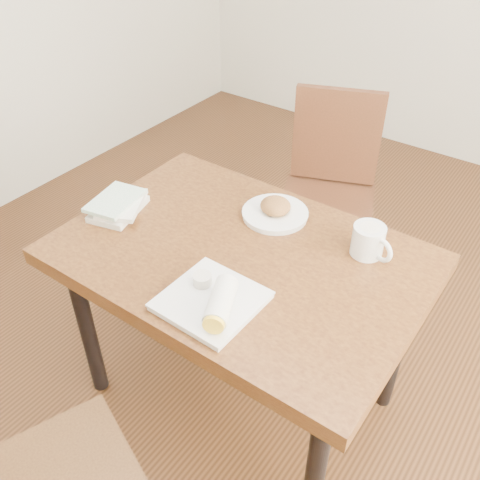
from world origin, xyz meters
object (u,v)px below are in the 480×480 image
Objects in this scene: coffee_mug at (369,241)px; book_stack at (119,205)px; table at (240,271)px; plate_burrito at (214,301)px; chair_far at (330,182)px; plate_scone at (275,211)px.

coffee_mug is 0.89m from book_stack.
book_stack is at bearing -172.48° from table.
table is 4.32× the size of plate_burrito.
table is 0.29m from plate_burrito.
table is at bearing -145.71° from coffee_mug.
table is 1.25× the size of chair_far.
table is at bearing 7.52° from book_stack.
table is 0.26m from plate_scone.
plate_burrito is (0.20, -1.12, 0.23)m from chair_far.
plate_burrito is at bearing -17.95° from book_stack.
table is at bearing -86.04° from plate_scone.
coffee_mug is 0.61× the size of book_stack.
chair_far is at bearing 125.33° from coffee_mug.
plate_scone is 0.95× the size of book_stack.
plate_scone is 0.50m from plate_burrito.
coffee_mug is at bearing 34.29° from table.
chair_far is at bearing 97.04° from table.
table is at bearing 109.26° from plate_burrito.
table is 5.01× the size of plate_scone.
plate_burrito is 1.11× the size of book_stack.
coffee_mug is at bearing -0.70° from plate_scone.
chair_far is 1.04m from book_stack.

